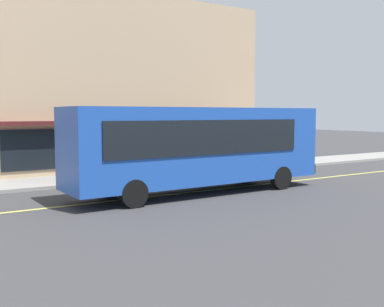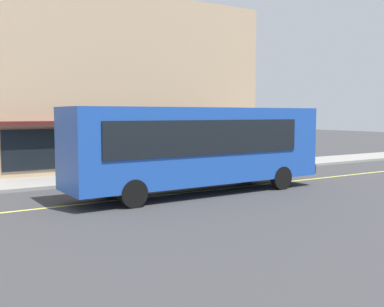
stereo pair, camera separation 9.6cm
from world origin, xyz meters
The scene contains 8 objects.
ground centered at (0.00, 0.00, 0.00)m, with size 120.00×120.00×0.00m, color #38383A.
sidewalk centered at (0.00, 5.44, 0.07)m, with size 80.00×3.18×0.15m, color gray.
lane_centre_stripe centered at (0.00, 0.00, 0.00)m, with size 36.00×0.16×0.01m, color #D8D14C.
storefront_building centered at (-2.91, 11.82, 4.91)m, with size 19.41×10.22×9.84m.
bus centered at (-2.36, -0.37, 1.99)m, with size 11.17×2.75×3.50m.
traffic_light centered at (3.71, 4.36, 2.53)m, with size 0.30×0.52×3.20m.
car_teal centered at (-0.52, 2.72, 0.74)m, with size 4.35×1.96×1.52m.
pedestrian_by_curb centered at (-3.72, 4.86, 1.20)m, with size 0.34×0.34×1.75m.
Camera 2 is at (-12.48, -15.78, 3.25)m, focal length 42.47 mm.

